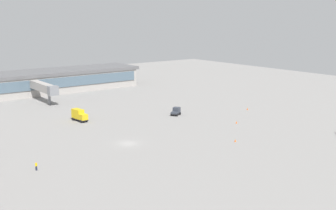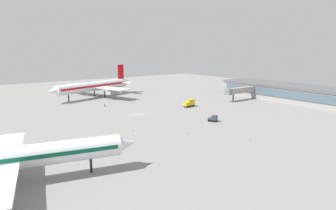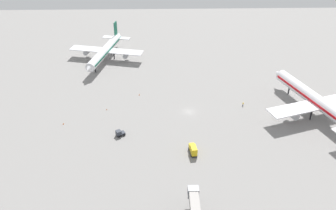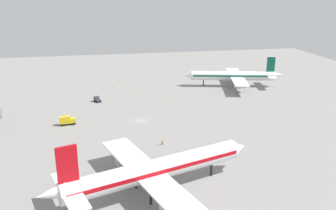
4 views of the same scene
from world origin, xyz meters
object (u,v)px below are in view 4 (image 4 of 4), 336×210
at_px(airplane_at_gate, 154,170).
at_px(safety_cone_far_side, 167,101).
at_px(ground_crew_worker, 162,142).
at_px(safety_cone_near_gate, 113,87).
at_px(catering_truck, 67,120).
at_px(safety_cone_mid_apron, 136,94).
at_px(baggage_tug, 97,99).
at_px(airplane_taxiing, 234,76).

distance_m(airplane_at_gate, safety_cone_far_side, 73.58).
xyz_separation_m(ground_crew_worker, safety_cone_near_gate, (-72.52, -11.95, -0.55)).
bearing_deg(catering_truck, safety_cone_far_side, 19.01).
distance_m(catering_truck, safety_cone_mid_apron, 44.11).
distance_m(airplane_at_gate, ground_crew_worker, 28.69).
relative_size(baggage_tug, safety_cone_far_side, 6.21).
xyz_separation_m(airplane_taxiing, safety_cone_near_gate, (-9.26, -59.67, -5.14)).
height_order(airplane_at_gate, baggage_tug, airplane_at_gate).
bearing_deg(airplane_taxiing, catering_truck, 39.76).
relative_size(baggage_tug, safety_cone_mid_apron, 6.21).
bearing_deg(safety_cone_mid_apron, baggage_tug, -68.58).
distance_m(baggage_tug, safety_cone_mid_apron, 19.34).
bearing_deg(safety_cone_far_side, airplane_taxiing, 117.03).
height_order(safety_cone_near_gate, safety_cone_far_side, same).
height_order(airplane_at_gate, ground_crew_worker, airplane_at_gate).
bearing_deg(ground_crew_worker, catering_truck, 108.35).
relative_size(airplane_at_gate, safety_cone_far_side, 89.65).
distance_m(safety_cone_mid_apron, safety_cone_far_side, 17.60).
height_order(airplane_taxiing, safety_cone_mid_apron, airplane_taxiing).
bearing_deg(ground_crew_worker, safety_cone_near_gate, 65.25).
relative_size(airplane_at_gate, ground_crew_worker, 32.21).
height_order(airplane_taxiing, safety_cone_near_gate, airplane_taxiing).
bearing_deg(airplane_at_gate, safety_cone_far_side, 58.45).
distance_m(baggage_tug, safety_cone_far_side, 30.49).
height_order(baggage_tug, ground_crew_worker, baggage_tug).
distance_m(catering_truck, safety_cone_near_gate, 52.38).
relative_size(airplane_at_gate, airplane_taxiing, 1.11).
distance_m(ground_crew_worker, safety_cone_near_gate, 73.51).
bearing_deg(safety_cone_near_gate, catering_truck, -21.10).
relative_size(airplane_at_gate, baggage_tug, 14.43).
height_order(baggage_tug, catering_truck, catering_truck).
xyz_separation_m(safety_cone_near_gate, safety_cone_far_side, (28.50, 21.97, 0.00)).
xyz_separation_m(airplane_taxiing, safety_cone_far_side, (19.24, -37.71, -5.14)).
xyz_separation_m(safety_cone_near_gate, safety_cone_mid_apron, (15.55, 10.05, 0.00)).
height_order(baggage_tug, safety_cone_near_gate, baggage_tug).
bearing_deg(catering_truck, safety_cone_mid_apron, 41.56).
height_order(airplane_at_gate, catering_truck, airplane_at_gate).
height_order(catering_truck, safety_cone_near_gate, catering_truck).
bearing_deg(airplane_taxiing, baggage_tug, 24.17).
bearing_deg(safety_cone_near_gate, ground_crew_worker, 9.36).
xyz_separation_m(ground_crew_worker, safety_cone_far_side, (-44.02, 10.01, -0.55)).
distance_m(airplane_at_gate, airplane_taxiing, 105.77).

